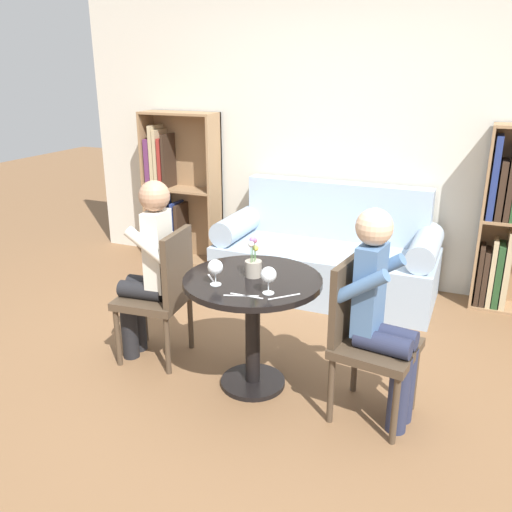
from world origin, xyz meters
name	(u,v)px	position (x,y,z in m)	size (l,w,h in m)	color
ground_plane	(253,384)	(0.00, 0.00, 0.00)	(16.00, 16.00, 0.00)	brown
back_wall	(345,130)	(0.00, 2.02, 1.35)	(5.20, 0.05, 2.70)	beige
round_table	(253,305)	(0.00, 0.00, 0.54)	(0.81, 0.81, 0.71)	black
couch	(326,258)	(0.00, 1.60, 0.31)	(1.84, 0.80, 0.92)	#9EB2C6
bookshelf_left	(175,196)	(-1.65, 1.86, 0.65)	(0.75, 0.28, 1.47)	#93704C
chair_left	(163,290)	(-0.67, 0.07, 0.49)	(0.46, 0.46, 0.90)	#473828
chair_right	(364,334)	(0.67, -0.01, 0.49)	(0.47, 0.47, 0.90)	#473828
person_left	(148,268)	(-0.76, 0.06, 0.64)	(0.44, 0.37, 1.22)	black
person_right	(382,315)	(0.76, -0.04, 0.63)	(0.45, 0.38, 1.20)	#282D47
wine_glass_left	(215,268)	(-0.15, -0.17, 0.81)	(0.09, 0.09, 0.15)	white
wine_glass_right	(268,276)	(0.17, -0.17, 0.81)	(0.09, 0.09, 0.15)	white
flower_vase	(253,264)	(-0.01, 0.03, 0.79)	(0.10, 0.10, 0.25)	#9E9384
knife_left_setting	(213,280)	(-0.20, -0.12, 0.71)	(0.14, 0.15, 0.00)	silver
fork_left_setting	(241,296)	(0.05, -0.26, 0.71)	(0.18, 0.07, 0.00)	silver
knife_right_setting	(247,296)	(0.07, -0.25, 0.71)	(0.19, 0.01, 0.00)	silver
fork_right_setting	(284,297)	(0.26, -0.18, 0.71)	(0.14, 0.15, 0.00)	silver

